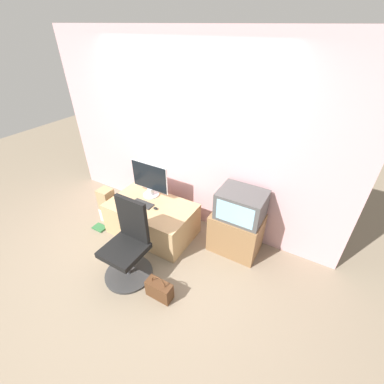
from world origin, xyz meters
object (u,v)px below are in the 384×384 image
main_monitor (150,180)px  keyboard (143,204)px  cardboard_box_lower (110,214)px  book (100,228)px  mouse (156,208)px  crt_tv (241,205)px  handbag (159,290)px  office_chair (128,248)px

main_monitor → keyboard: main_monitor is taller
cardboard_box_lower → book: size_ratio=1.11×
mouse → crt_tv: (1.07, 0.35, 0.24)m
main_monitor → book: bearing=-137.2°
crt_tv → handbag: size_ratio=1.75×
keyboard → cardboard_box_lower: size_ratio=1.43×
office_chair → book: 1.11m
keyboard → crt_tv: crt_tv is taller
main_monitor → book: main_monitor is taller
cardboard_box_lower → handbag: 1.65m
keyboard → book: bearing=-153.8°
mouse → book: 1.04m
office_chair → handbag: (0.51, -0.11, -0.29)m
keyboard → handbag: 1.21m
main_monitor → mouse: bearing=-42.7°
main_monitor → office_chair: bearing=-68.2°
crt_tv → office_chair: office_chair is taller
mouse → book: mouse is taller
mouse → crt_tv: size_ratio=0.12×
mouse → office_chair: (0.10, -0.68, -0.10)m
cardboard_box_lower → mouse: bearing=4.8°
main_monitor → crt_tv: main_monitor is taller
mouse → crt_tv: 1.15m
mouse → book: bearing=-160.0°
office_chair → crt_tv: bearing=46.6°
crt_tv → office_chair: (-0.97, -1.02, -0.34)m
crt_tv → cardboard_box_lower: size_ratio=2.58×
handbag → mouse: bearing=127.6°
book → keyboard: bearing=26.2°
cardboard_box_lower → book: 0.26m
main_monitor → mouse: 0.44m
main_monitor → keyboard: size_ratio=1.91×
office_chair → keyboard: bearing=116.0°
office_chair → main_monitor: bearing=111.8°
crt_tv → mouse: bearing=-162.1°
office_chair → book: size_ratio=5.12×
main_monitor → handbag: (0.87, -1.03, -0.63)m
mouse → handbag: mouse is taller
keyboard → crt_tv: bearing=15.0°
mouse → keyboard: bearing=-179.8°
keyboard → crt_tv: 1.36m
keyboard → cardboard_box_lower: keyboard is taller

